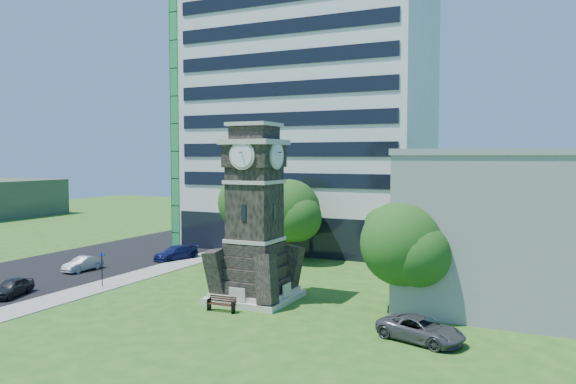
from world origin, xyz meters
The scene contains 16 objects.
ground centered at (0.00, 0.00, 0.00)m, with size 160.00×160.00×0.00m, color #265819.
sidewalk centered at (-9.50, 5.00, 0.03)m, with size 3.00×70.00×0.06m, color gray.
street centered at (-18.00, 5.00, 0.01)m, with size 14.00×80.00×0.02m, color black.
clock_tower centered at (3.00, 2.00, 5.28)m, with size 5.40×5.40×12.22m.
office_tall centered at (-3.20, 25.84, 14.22)m, with size 26.20×15.11×28.60m.
office_low centered at (19.97, 8.00, 5.21)m, with size 15.20×12.20×10.40m.
car_street_south centered at (-13.05, -4.65, 0.64)m, with size 1.51×3.76×1.28m, color black.
car_street_mid centered at (-15.26, 4.12, 0.61)m, with size 1.29×3.70×1.22m, color #9B9EA2.
car_street_north centered at (-11.25, 12.05, 0.66)m, with size 1.84×4.53×1.31m, color #12184F.
car_east_lot centered at (15.32, -1.93, 0.66)m, with size 2.19×4.75×1.32m, color #49494E.
park_bench centered at (2.51, -1.56, 0.53)m, with size 1.93×0.52×1.00m.
street_sign centered at (-9.24, 0.19, 1.67)m, with size 0.64×0.06×2.67m.
tree_nw centered at (-6.64, 18.12, 5.01)m, with size 6.70×6.09×8.26m.
tree_nc centered at (-0.82, 15.74, 4.64)m, with size 6.51×5.92×7.80m.
tree_ne centered at (7.32, 19.36, 3.39)m, with size 4.19×3.81×5.44m.
tree_east centered at (13.25, 2.66, 4.34)m, with size 5.88×5.35×7.20m.
Camera 1 is at (21.59, -31.70, 9.93)m, focal length 35.00 mm.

